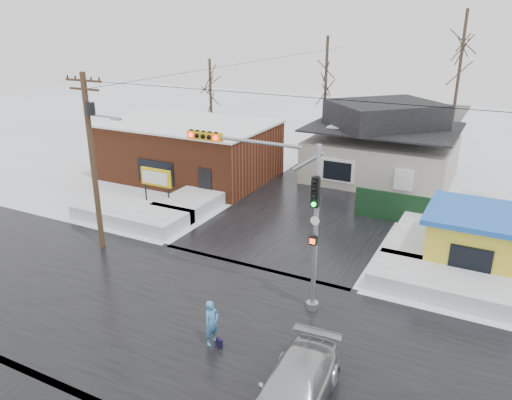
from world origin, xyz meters
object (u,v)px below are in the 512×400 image
at_px(traffic_signal, 279,201).
at_px(utility_pole, 93,153).
at_px(car, 295,390).
at_px(marquee_sign, 156,179).
at_px(pedestrian, 212,323).
at_px(kiosk, 475,239).

height_order(traffic_signal, utility_pole, utility_pole).
distance_m(traffic_signal, utility_pole, 10.39).
bearing_deg(car, utility_pole, 152.39).
relative_size(traffic_signal, car, 1.43).
height_order(marquee_sign, pedestrian, marquee_sign).
bearing_deg(marquee_sign, utility_pole, -79.87).
bearing_deg(utility_pole, traffic_signal, -2.95).
distance_m(pedestrian, car, 4.31).
relative_size(kiosk, pedestrian, 2.61).
bearing_deg(kiosk, car, -107.51).
distance_m(marquee_sign, car, 18.91).
distance_m(traffic_signal, marquee_sign, 13.42).
bearing_deg(pedestrian, traffic_signal, 0.92).
xyz_separation_m(kiosk, car, (-3.95, -12.52, -0.75)).
relative_size(marquee_sign, kiosk, 0.55).
xyz_separation_m(traffic_signal, car, (3.12, -5.49, -3.83)).
xyz_separation_m(marquee_sign, pedestrian, (10.56, -10.40, -1.04)).
bearing_deg(car, traffic_signal, 116.06).
xyz_separation_m(traffic_signal, kiosk, (7.07, 7.03, -3.08)).
relative_size(traffic_signal, kiosk, 1.52).
height_order(traffic_signal, pedestrian, traffic_signal).
distance_m(traffic_signal, kiosk, 10.43).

